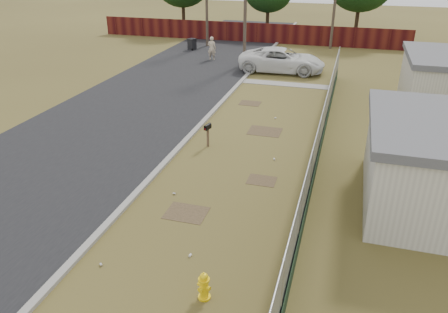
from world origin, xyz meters
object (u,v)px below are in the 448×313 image
(fire_hydrant, at_px, (204,286))
(mailbox, at_px, (208,129))
(pickup_truck, at_px, (282,60))
(pedestrian, at_px, (212,48))
(trash_bin, at_px, (192,44))

(fire_hydrant, distance_m, mailbox, 9.59)
(mailbox, bearing_deg, pickup_truck, 86.10)
(fire_hydrant, relative_size, pedestrian, 0.45)
(mailbox, bearing_deg, trash_bin, 112.13)
(fire_hydrant, bearing_deg, pedestrian, 107.40)
(mailbox, height_order, pedestrian, pedestrian)
(pedestrian, distance_m, trash_bin, 4.29)
(mailbox, distance_m, pedestrian, 17.15)
(pickup_truck, distance_m, trash_bin, 10.40)
(fire_hydrant, bearing_deg, trash_bin, 110.75)
(pedestrian, bearing_deg, fire_hydrant, 102.35)
(trash_bin, bearing_deg, pickup_truck, -30.93)
(pedestrian, bearing_deg, trash_bin, -52.82)
(mailbox, xyz_separation_m, pickup_truck, (0.97, 14.20, -0.01))
(fire_hydrant, distance_m, pedestrian, 26.73)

